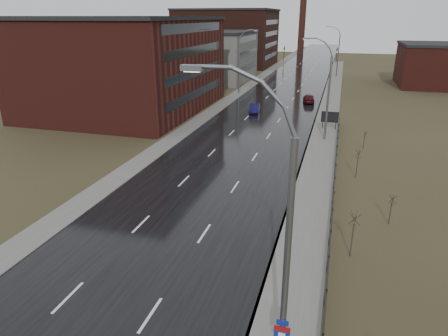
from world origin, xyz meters
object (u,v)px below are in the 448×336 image
Objects in this scene: billboard at (330,118)px; car_near at (255,109)px; car_far at (309,99)px; streetlight_main at (278,248)px.

car_near is at bearing 147.96° from billboard.
car_near is (-11.00, 6.88, -1.01)m from billboard.
car_far is at bearing 46.50° from car_near.
car_far is at bearing 103.28° from billboard.
streetlight_main reaches higher than car_far.
streetlight_main is at bearing -90.93° from billboard.
streetlight_main is at bearing -84.73° from car_near.
streetlight_main reaches higher than car_near.
billboard is at bearing -39.61° from car_near.
streetlight_main is 4.99× the size of billboard.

